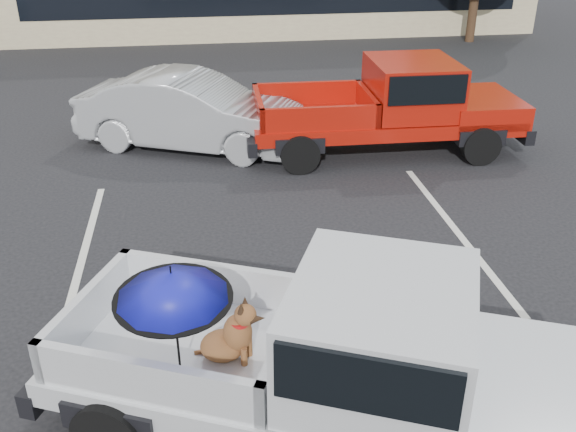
% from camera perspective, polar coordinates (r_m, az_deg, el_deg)
% --- Properties ---
extents(ground, '(90.00, 90.00, 0.00)m').
position_cam_1_polar(ground, '(8.58, 0.66, -8.91)').
color(ground, black).
rests_on(ground, ground).
extents(stripe_left, '(0.12, 5.00, 0.01)m').
position_cam_1_polar(stripe_left, '(10.36, -17.77, -3.43)').
color(stripe_left, silver).
rests_on(stripe_left, ground).
extents(stripe_right, '(0.12, 5.00, 0.01)m').
position_cam_1_polar(stripe_right, '(10.98, 14.67, -1.19)').
color(stripe_right, silver).
rests_on(stripe_right, ground).
extents(silver_pickup, '(6.00, 4.06, 2.06)m').
position_cam_1_polar(silver_pickup, '(6.32, 5.86, -12.28)').
color(silver_pickup, black).
rests_on(silver_pickup, ground).
extents(red_pickup, '(5.90, 2.27, 1.93)m').
position_cam_1_polar(red_pickup, '(13.80, 10.14, 9.89)').
color(red_pickup, black).
rests_on(red_pickup, ground).
extents(silver_sedan, '(5.11, 3.45, 1.59)m').
position_cam_1_polar(silver_sedan, '(14.01, -8.59, 9.15)').
color(silver_sedan, '#A4A7AB').
rests_on(silver_sedan, ground).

